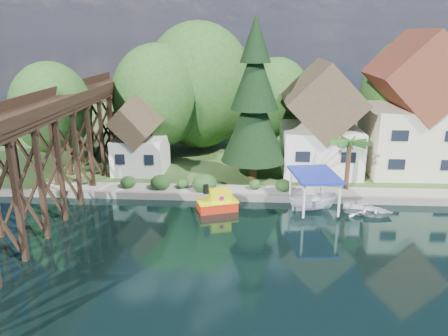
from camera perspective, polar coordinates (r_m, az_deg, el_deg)
The scene contains 15 objects.
ground at distance 30.79m, azimuth 3.24°, elevation -9.81°, with size 140.00×140.00×0.00m, color black.
bank at distance 62.95m, azimuth 3.42°, elevation 4.59°, with size 140.00×52.00×0.50m, color #2D451B.
seawall at distance 38.19m, azimuth 9.34°, elevation -3.99°, with size 60.00×0.40×0.62m, color slate.
promenade at distance 39.59m, azimuth 12.06°, elevation -3.04°, with size 50.00×2.60×0.06m, color gray.
trestle_bridge at distance 37.29m, azimuth -21.99°, elevation 2.57°, with size 4.12×44.18×9.30m.
house_left at distance 44.88m, azimuth 12.48°, elevation 5.45°, with size 7.64×8.64×11.02m.
house_center at distance 47.39m, azimuth 23.37°, elevation 6.64°, with size 8.65×9.18×13.89m.
shed at distance 44.50m, azimuth -10.90°, elevation 3.72°, with size 5.09×5.40×7.85m.
bg_trees at distance 49.15m, azimuth 4.71°, elevation 9.34°, with size 49.90×13.30×10.57m.
shrubs at distance 39.10m, azimuth -3.41°, elevation -1.84°, with size 15.76×2.47×1.70m.
conifer at distance 40.69m, azimuth 3.99°, elevation 8.43°, with size 6.15×6.15×15.14m.
palm_tree at distance 39.69m, azimuth 16.10°, elevation 3.04°, with size 4.53×4.53×4.83m.
tugboat at distance 35.91m, azimuth -0.83°, elevation -4.48°, with size 3.63×2.72×2.35m.
boat_white_a at distance 37.16m, azimuth 18.27°, elevation -5.13°, with size 2.76×3.87×0.80m, color white.
boat_canopy at distance 36.39m, azimuth 11.60°, elevation -3.43°, with size 4.17×5.40×3.18m.
Camera 1 is at (-0.08, -27.43, 13.98)m, focal length 35.00 mm.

